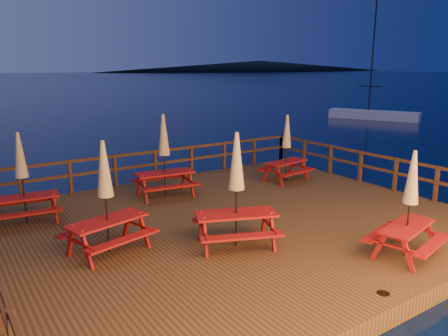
# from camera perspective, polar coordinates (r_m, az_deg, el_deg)

# --- Properties ---
(ground) EXTENTS (500.00, 500.00, 0.00)m
(ground) POSITION_cam_1_polar(r_m,az_deg,el_deg) (11.78, 1.44, -8.61)
(ground) COLOR black
(ground) RESTS_ON ground
(deck) EXTENTS (12.00, 10.00, 0.40)m
(deck) POSITION_cam_1_polar(r_m,az_deg,el_deg) (11.70, 1.45, -7.70)
(deck) COLOR #442616
(deck) RESTS_ON ground
(deck_piles) EXTENTS (11.44, 9.44, 1.40)m
(deck_piles) POSITION_cam_1_polar(r_m,az_deg,el_deg) (11.89, 1.43, -9.95)
(deck_piles) COLOR #381E11
(deck_piles) RESTS_ON ground
(railing) EXTENTS (11.80, 9.75, 1.10)m
(railing) POSITION_cam_1_polar(r_m,az_deg,el_deg) (12.83, -3.14, -1.29)
(railing) COLOR #381E11
(railing) RESTS_ON deck
(headland_right) EXTENTS (230.40, 86.40, 7.00)m
(headland_right) POSITION_cam_1_polar(r_m,az_deg,el_deg) (306.08, 4.79, 13.15)
(headland_right) COLOR black
(headland_right) RESTS_ON ground
(sailboat) EXTENTS (4.02, 7.05, 10.64)m
(sailboat) POSITION_cam_1_polar(r_m,az_deg,el_deg) (38.22, 18.90, 6.57)
(sailboat) COLOR white
(sailboat) RESTS_ON ground
(picnic_table_0) EXTENTS (1.87, 1.65, 2.30)m
(picnic_table_0) POSITION_cam_1_polar(r_m,az_deg,el_deg) (9.94, 23.11, -4.16)
(picnic_table_0) COLOR maroon
(picnic_table_0) RESTS_ON deck
(picnic_table_1) EXTENTS (2.24, 2.07, 2.59)m
(picnic_table_1) POSITION_cam_1_polar(r_m,az_deg,el_deg) (9.62, 1.63, -2.68)
(picnic_table_1) COLOR maroon
(picnic_table_1) RESTS_ON deck
(picnic_table_2) EXTENTS (1.96, 1.69, 2.56)m
(picnic_table_2) POSITION_cam_1_polar(r_m,az_deg,el_deg) (13.47, -7.82, 1.77)
(picnic_table_2) COLOR maroon
(picnic_table_2) RESTS_ON deck
(picnic_table_3) EXTENTS (1.80, 1.56, 2.33)m
(picnic_table_3) POSITION_cam_1_polar(r_m,az_deg,el_deg) (15.36, 8.16, 2.75)
(picnic_table_3) COLOR maroon
(picnic_table_3) RESTS_ON deck
(picnic_table_4) EXTENTS (1.79, 1.53, 2.37)m
(picnic_table_4) POSITION_cam_1_polar(r_m,az_deg,el_deg) (12.19, -24.87, -1.05)
(picnic_table_4) COLOR maroon
(picnic_table_4) RESTS_ON deck
(picnic_table_5) EXTENTS (2.03, 1.81, 2.48)m
(picnic_table_5) POSITION_cam_1_polar(r_m,az_deg,el_deg) (9.64, -15.19, -3.50)
(picnic_table_5) COLOR maroon
(picnic_table_5) RESTS_ON deck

